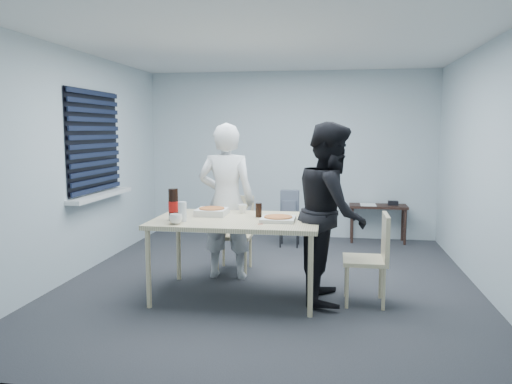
% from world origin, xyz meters
% --- Properties ---
extents(room, '(5.00, 5.00, 5.00)m').
position_xyz_m(room, '(-2.20, 0.40, 1.44)').
color(room, '#2C2C31').
rests_on(room, ground).
extents(dining_table, '(1.65, 1.05, 0.80)m').
position_xyz_m(dining_table, '(-0.26, -0.51, 0.75)').
color(dining_table, beige).
rests_on(dining_table, ground).
extents(chair_far, '(0.42, 0.42, 0.89)m').
position_xyz_m(chair_far, '(-0.48, 0.49, 0.51)').
color(chair_far, beige).
rests_on(chair_far, ground).
extents(chair_right, '(0.42, 0.42, 0.89)m').
position_xyz_m(chair_right, '(1.09, -0.53, 0.51)').
color(chair_right, beige).
rests_on(chair_right, ground).
extents(person_white, '(0.65, 0.42, 1.77)m').
position_xyz_m(person_white, '(-0.51, 0.13, 0.89)').
color(person_white, silver).
rests_on(person_white, ground).
extents(person_black, '(0.47, 0.86, 1.77)m').
position_xyz_m(person_black, '(0.68, -0.45, 0.89)').
color(person_black, black).
rests_on(person_black, ground).
extents(side_table, '(0.85, 0.38, 0.57)m').
position_xyz_m(side_table, '(1.36, 2.28, 0.49)').
color(side_table, '#331F1A').
rests_on(side_table, ground).
extents(stool, '(0.33, 0.33, 0.45)m').
position_xyz_m(stool, '(0.06, 1.79, 0.34)').
color(stool, black).
rests_on(stool, ground).
extents(backpack, '(0.26, 0.19, 0.37)m').
position_xyz_m(backpack, '(0.06, 1.78, 0.63)').
color(backpack, slate).
rests_on(backpack, stool).
extents(pizza_box_a, '(0.31, 0.31, 0.08)m').
position_xyz_m(pizza_box_a, '(-0.56, -0.34, 0.84)').
color(pizza_box_a, silver).
rests_on(pizza_box_a, dining_table).
extents(pizza_box_b, '(0.33, 0.33, 0.05)m').
position_xyz_m(pizza_box_b, '(0.16, -0.57, 0.83)').
color(pizza_box_b, silver).
rests_on(pizza_box_b, dining_table).
extents(mug_a, '(0.17, 0.17, 0.10)m').
position_xyz_m(mug_a, '(-0.78, -0.88, 0.85)').
color(mug_a, white).
rests_on(mug_a, dining_table).
extents(mug_b, '(0.10, 0.10, 0.09)m').
position_xyz_m(mug_b, '(-0.27, -0.16, 0.85)').
color(mug_b, white).
rests_on(mug_b, dining_table).
extents(cola_glass, '(0.07, 0.07, 0.15)m').
position_xyz_m(cola_glass, '(-0.06, -0.39, 0.88)').
color(cola_glass, black).
rests_on(cola_glass, dining_table).
extents(soda_bottle, '(0.10, 0.10, 0.31)m').
position_xyz_m(soda_bottle, '(-0.87, -0.69, 0.96)').
color(soda_bottle, black).
rests_on(soda_bottle, dining_table).
extents(plastic_cups, '(0.11, 0.11, 0.19)m').
position_xyz_m(plastic_cups, '(-0.76, -0.75, 0.90)').
color(plastic_cups, silver).
rests_on(plastic_cups, dining_table).
extents(rubber_band, '(0.06, 0.06, 0.00)m').
position_xyz_m(rubber_band, '(0.01, -0.77, 0.81)').
color(rubber_band, red).
rests_on(rubber_band, dining_table).
extents(papers, '(0.24, 0.32, 0.01)m').
position_xyz_m(papers, '(1.21, 2.27, 0.57)').
color(papers, white).
rests_on(papers, side_table).
extents(black_box, '(0.17, 0.15, 0.06)m').
position_xyz_m(black_box, '(1.58, 2.30, 0.60)').
color(black_box, black).
rests_on(black_box, side_table).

